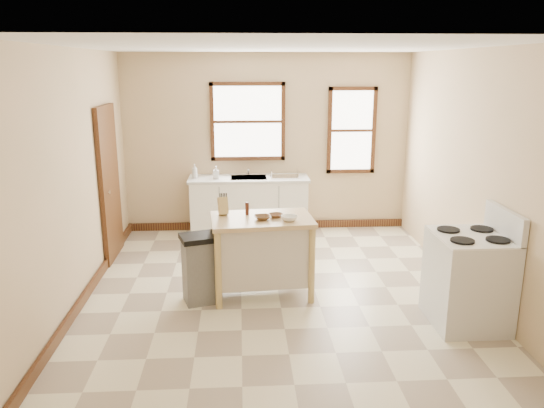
{
  "coord_description": "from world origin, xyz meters",
  "views": [
    {
      "loc": [
        -0.43,
        -5.86,
        2.62
      ],
      "look_at": [
        -0.05,
        0.4,
        0.96
      ],
      "focal_mm": 35.0,
      "sensor_mm": 36.0,
      "label": 1
    }
  ],
  "objects_px": {
    "gas_stove": "(469,268)",
    "knife_block": "(223,207)",
    "soap_bottle_b": "(216,172)",
    "pepper_grinder": "(247,209)",
    "bowl_c": "(289,218)",
    "bowl_b": "(276,215)",
    "dish_rack": "(284,174)",
    "kitchen_island": "(262,256)",
    "soap_bottle_a": "(195,171)",
    "trash_bin": "(200,269)",
    "bowl_a": "(262,218)"
  },
  "relations": [
    {
      "from": "soap_bottle_b",
      "to": "pepper_grinder",
      "type": "height_order",
      "value": "soap_bottle_b"
    },
    {
      "from": "bowl_b",
      "to": "gas_stove",
      "type": "distance_m",
      "value": 2.13
    },
    {
      "from": "bowl_b",
      "to": "bowl_c",
      "type": "height_order",
      "value": "bowl_c"
    },
    {
      "from": "dish_rack",
      "to": "gas_stove",
      "type": "height_order",
      "value": "gas_stove"
    },
    {
      "from": "soap_bottle_a",
      "to": "pepper_grinder",
      "type": "distance_m",
      "value": 2.3
    },
    {
      "from": "bowl_b",
      "to": "trash_bin",
      "type": "height_order",
      "value": "bowl_b"
    },
    {
      "from": "soap_bottle_b",
      "to": "knife_block",
      "type": "xyz_separation_m",
      "value": [
        0.17,
        -2.1,
        0.02
      ]
    },
    {
      "from": "bowl_a",
      "to": "dish_rack",
      "type": "bearing_deg",
      "value": 79.27
    },
    {
      "from": "pepper_grinder",
      "to": "gas_stove",
      "type": "xyz_separation_m",
      "value": [
        2.24,
        -0.97,
        -0.4
      ]
    },
    {
      "from": "dish_rack",
      "to": "bowl_b",
      "type": "distance_m",
      "value": 2.29
    },
    {
      "from": "soap_bottle_a",
      "to": "bowl_b",
      "type": "bearing_deg",
      "value": -54.28
    },
    {
      "from": "dish_rack",
      "to": "trash_bin",
      "type": "height_order",
      "value": "dish_rack"
    },
    {
      "from": "gas_stove",
      "to": "soap_bottle_a",
      "type": "bearing_deg",
      "value": 133.88
    },
    {
      "from": "gas_stove",
      "to": "knife_block",
      "type": "bearing_deg",
      "value": 158.61
    },
    {
      "from": "pepper_grinder",
      "to": "gas_stove",
      "type": "height_order",
      "value": "gas_stove"
    },
    {
      "from": "pepper_grinder",
      "to": "bowl_c",
      "type": "relative_size",
      "value": 0.83
    },
    {
      "from": "knife_block",
      "to": "kitchen_island",
      "type": "bearing_deg",
      "value": -33.14
    },
    {
      "from": "bowl_a",
      "to": "soap_bottle_a",
      "type": "bearing_deg",
      "value": 111.66
    },
    {
      "from": "soap_bottle_b",
      "to": "bowl_a",
      "type": "distance_m",
      "value": 2.39
    },
    {
      "from": "bowl_c",
      "to": "trash_bin",
      "type": "bearing_deg",
      "value": -179.13
    },
    {
      "from": "dish_rack",
      "to": "knife_block",
      "type": "relative_size",
      "value": 2.16
    },
    {
      "from": "kitchen_island",
      "to": "gas_stove",
      "type": "relative_size",
      "value": 0.93
    },
    {
      "from": "dish_rack",
      "to": "kitchen_island",
      "type": "distance_m",
      "value": 2.37
    },
    {
      "from": "dish_rack",
      "to": "gas_stove",
      "type": "relative_size",
      "value": 0.35
    },
    {
      "from": "soap_bottle_b",
      "to": "bowl_b",
      "type": "height_order",
      "value": "soap_bottle_b"
    },
    {
      "from": "kitchen_island",
      "to": "trash_bin",
      "type": "distance_m",
      "value": 0.72
    },
    {
      "from": "soap_bottle_b",
      "to": "trash_bin",
      "type": "distance_m",
      "value": 2.48
    },
    {
      "from": "kitchen_island",
      "to": "trash_bin",
      "type": "bearing_deg",
      "value": -171.74
    },
    {
      "from": "trash_bin",
      "to": "bowl_c",
      "type": "bearing_deg",
      "value": -16.26
    },
    {
      "from": "soap_bottle_b",
      "to": "bowl_b",
      "type": "xyz_separation_m",
      "value": [
        0.77,
        -2.23,
        -0.06
      ]
    },
    {
      "from": "trash_bin",
      "to": "gas_stove",
      "type": "relative_size",
      "value": 0.65
    },
    {
      "from": "bowl_a",
      "to": "pepper_grinder",
      "type": "bearing_deg",
      "value": 129.91
    },
    {
      "from": "soap_bottle_a",
      "to": "gas_stove",
      "type": "relative_size",
      "value": 0.18
    },
    {
      "from": "soap_bottle_b",
      "to": "gas_stove",
      "type": "height_order",
      "value": "gas_stove"
    },
    {
      "from": "soap_bottle_a",
      "to": "trash_bin",
      "type": "relative_size",
      "value": 0.27
    },
    {
      "from": "bowl_a",
      "to": "bowl_b",
      "type": "bearing_deg",
      "value": 26.77
    },
    {
      "from": "kitchen_island",
      "to": "bowl_c",
      "type": "distance_m",
      "value": 0.6
    },
    {
      "from": "soap_bottle_a",
      "to": "soap_bottle_b",
      "type": "relative_size",
      "value": 1.12
    },
    {
      "from": "bowl_c",
      "to": "knife_block",
      "type": "bearing_deg",
      "value": 159.05
    },
    {
      "from": "pepper_grinder",
      "to": "bowl_a",
      "type": "bearing_deg",
      "value": -50.09
    },
    {
      "from": "dish_rack",
      "to": "pepper_grinder",
      "type": "bearing_deg",
      "value": -106.64
    },
    {
      "from": "trash_bin",
      "to": "bowl_a",
      "type": "bearing_deg",
      "value": -10.2
    },
    {
      "from": "bowl_b",
      "to": "bowl_c",
      "type": "bearing_deg",
      "value": -48.02
    },
    {
      "from": "soap_bottle_b",
      "to": "kitchen_island",
      "type": "height_order",
      "value": "soap_bottle_b"
    },
    {
      "from": "dish_rack",
      "to": "knife_block",
      "type": "distance_m",
      "value": 2.32
    },
    {
      "from": "bowl_a",
      "to": "trash_bin",
      "type": "xyz_separation_m",
      "value": [
        -0.7,
        -0.09,
        -0.56
      ]
    },
    {
      "from": "bowl_c",
      "to": "trash_bin",
      "type": "height_order",
      "value": "bowl_c"
    },
    {
      "from": "kitchen_island",
      "to": "pepper_grinder",
      "type": "height_order",
      "value": "pepper_grinder"
    },
    {
      "from": "dish_rack",
      "to": "gas_stove",
      "type": "xyz_separation_m",
      "value": [
        1.63,
        -3.12,
        -0.36
      ]
    },
    {
      "from": "kitchen_island",
      "to": "knife_block",
      "type": "height_order",
      "value": "knife_block"
    }
  ]
}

